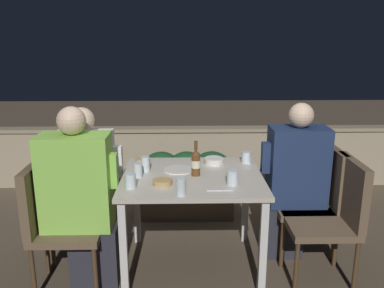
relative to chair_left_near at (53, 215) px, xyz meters
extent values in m
plane|color=brown|center=(0.97, 0.19, -0.53)|extent=(16.00, 16.00, 0.00)
cube|color=gray|center=(0.97, 1.94, -0.20)|extent=(9.00, 0.14, 0.66)
cube|color=gray|center=(0.97, 1.94, 0.15)|extent=(9.00, 0.18, 0.04)
cube|color=#BCB2A3|center=(0.97, 0.19, 0.20)|extent=(1.03, 0.88, 0.03)
cube|color=silver|center=(0.51, -0.21, -0.17)|extent=(0.05, 0.05, 0.72)
cube|color=silver|center=(1.44, -0.21, -0.17)|extent=(0.05, 0.05, 0.72)
cube|color=silver|center=(0.51, 0.58, -0.17)|extent=(0.05, 0.05, 0.72)
cube|color=silver|center=(1.44, 0.58, -0.17)|extent=(0.05, 0.05, 0.72)
cube|color=brown|center=(0.94, 1.12, -0.39)|extent=(0.90, 0.36, 0.28)
ellipsoid|color=#194723|center=(0.70, 1.12, -0.08)|extent=(0.40, 0.47, 0.38)
ellipsoid|color=#194723|center=(0.94, 1.12, -0.08)|extent=(0.40, 0.47, 0.38)
ellipsoid|color=#194723|center=(1.19, 1.12, -0.08)|extent=(0.40, 0.47, 0.38)
cube|color=brown|center=(0.11, 0.00, -0.11)|extent=(0.47, 0.47, 0.05)
cube|color=brown|center=(-0.11, 0.00, 0.14)|extent=(0.06, 0.47, 0.46)
cylinder|color=#47321E|center=(-0.10, -0.21, -0.33)|extent=(0.03, 0.03, 0.39)
cylinder|color=#47321E|center=(0.31, -0.21, -0.33)|extent=(0.03, 0.03, 0.39)
cylinder|color=#47321E|center=(-0.10, 0.21, -0.33)|extent=(0.03, 0.03, 0.39)
cylinder|color=#47321E|center=(0.31, 0.21, -0.33)|extent=(0.03, 0.03, 0.39)
cube|color=#282833|center=(0.28, 0.00, -0.31)|extent=(0.33, 0.23, 0.44)
cube|color=#8CCC4C|center=(0.18, 0.00, 0.24)|extent=(0.48, 0.26, 0.66)
cube|color=#8CCC4C|center=(0.43, 0.00, 0.32)|extent=(0.07, 0.07, 0.24)
sphere|color=beige|center=(0.18, 0.00, 0.67)|extent=(0.19, 0.19, 0.19)
cube|color=brown|center=(0.09, 0.33, -0.11)|extent=(0.47, 0.47, 0.05)
cube|color=brown|center=(-0.12, 0.33, 0.14)|extent=(0.06, 0.47, 0.46)
cylinder|color=#47321E|center=(-0.12, 0.13, -0.33)|extent=(0.03, 0.03, 0.39)
cylinder|color=#47321E|center=(0.30, 0.13, -0.33)|extent=(0.03, 0.03, 0.39)
cylinder|color=#47321E|center=(-0.12, 0.54, -0.33)|extent=(0.03, 0.03, 0.39)
cylinder|color=#47321E|center=(0.30, 0.54, -0.33)|extent=(0.03, 0.03, 0.39)
cube|color=#282833|center=(0.26, 0.33, -0.31)|extent=(0.30, 0.23, 0.44)
cube|color=white|center=(0.16, 0.33, 0.21)|extent=(0.42, 0.26, 0.60)
cube|color=white|center=(0.41, 0.33, 0.28)|extent=(0.07, 0.07, 0.24)
sphere|color=beige|center=(0.16, 0.33, 0.60)|extent=(0.19, 0.19, 0.19)
cube|color=brown|center=(1.89, 0.04, -0.11)|extent=(0.47, 0.47, 0.05)
cube|color=brown|center=(2.10, 0.04, 0.14)|extent=(0.06, 0.47, 0.46)
cylinder|color=#47321E|center=(1.68, -0.17, -0.33)|extent=(0.03, 0.03, 0.39)
cylinder|color=#47321E|center=(2.10, -0.17, -0.33)|extent=(0.03, 0.03, 0.39)
cylinder|color=#47321E|center=(1.68, 0.25, -0.33)|extent=(0.03, 0.03, 0.39)
cylinder|color=#47321E|center=(2.10, 0.25, -0.33)|extent=(0.03, 0.03, 0.39)
cube|color=brown|center=(1.87, 0.36, -0.11)|extent=(0.47, 0.47, 0.05)
cube|color=brown|center=(2.08, 0.36, 0.14)|extent=(0.06, 0.47, 0.46)
cylinder|color=#47321E|center=(1.66, 0.15, -0.33)|extent=(0.03, 0.03, 0.39)
cylinder|color=#47321E|center=(2.08, 0.15, -0.33)|extent=(0.03, 0.03, 0.39)
cylinder|color=#47321E|center=(1.66, 0.57, -0.33)|extent=(0.03, 0.03, 0.39)
cylinder|color=#47321E|center=(2.08, 0.57, -0.33)|extent=(0.03, 0.03, 0.39)
cube|color=#282833|center=(1.70, 0.36, -0.31)|extent=(0.31, 0.23, 0.44)
cube|color=navy|center=(1.80, 0.36, 0.22)|extent=(0.45, 0.26, 0.62)
cube|color=navy|center=(1.55, 0.36, 0.30)|extent=(0.07, 0.07, 0.24)
sphere|color=beige|center=(1.80, 0.36, 0.63)|extent=(0.19, 0.19, 0.19)
cylinder|color=brown|center=(1.00, 0.19, 0.30)|extent=(0.07, 0.07, 0.16)
cylinder|color=beige|center=(1.00, 0.19, 0.31)|extent=(0.07, 0.07, 0.06)
cone|color=brown|center=(1.00, 0.19, 0.39)|extent=(0.07, 0.07, 0.03)
cylinder|color=brown|center=(1.00, 0.19, 0.44)|extent=(0.02, 0.02, 0.07)
cylinder|color=silver|center=(0.87, 0.30, 0.22)|extent=(0.22, 0.22, 0.01)
cylinder|color=tan|center=(0.58, 0.49, 0.24)|extent=(0.11, 0.11, 0.04)
torus|color=tan|center=(0.58, 0.49, 0.25)|extent=(0.11, 0.11, 0.01)
cylinder|color=tan|center=(0.77, 0.00, 0.24)|extent=(0.14, 0.14, 0.04)
torus|color=tan|center=(0.77, 0.00, 0.25)|extent=(0.14, 0.14, 0.01)
cylinder|color=silver|center=(1.15, 0.45, 0.24)|extent=(0.15, 0.15, 0.05)
torus|color=silver|center=(1.15, 0.45, 0.26)|extent=(0.15, 0.15, 0.01)
cylinder|color=silver|center=(0.58, 0.16, 0.27)|extent=(0.07, 0.07, 0.11)
cylinder|color=silver|center=(0.55, -0.06, 0.27)|extent=(0.07, 0.07, 0.10)
cylinder|color=silver|center=(1.42, 0.47, 0.26)|extent=(0.08, 0.08, 0.09)
cylinder|color=silver|center=(1.25, -0.01, 0.27)|extent=(0.08, 0.08, 0.10)
cylinder|color=silver|center=(0.89, -0.19, 0.28)|extent=(0.06, 0.06, 0.12)
cylinder|color=silver|center=(0.62, 0.28, 0.27)|extent=(0.06, 0.06, 0.11)
cube|color=silver|center=(1.15, -0.12, 0.22)|extent=(0.17, 0.02, 0.01)
camera|label=1|loc=(0.91, -2.62, 1.22)|focal=38.00mm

